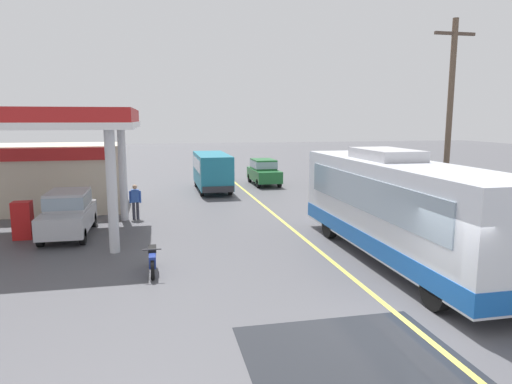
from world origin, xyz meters
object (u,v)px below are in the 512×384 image
object	(u,v)px
coach_bus_main	(398,210)
car_trailing_behind_bus	(264,171)
motorcycle_parked_forecourt	(153,259)
pedestrian_near_pump	(135,200)
car_at_pump	(68,211)
minibus_opposing_lane	(212,169)

from	to	relation	value
coach_bus_main	car_trailing_behind_bus	bearing A→B (deg)	90.86
coach_bus_main	motorcycle_parked_forecourt	xyz separation A→B (m)	(-8.00, 0.47, -1.28)
motorcycle_parked_forecourt	car_trailing_behind_bus	bearing A→B (deg)	66.75
motorcycle_parked_forecourt	pedestrian_near_pump	size ratio (longest dim) A/B	1.08
pedestrian_near_pump	car_trailing_behind_bus	size ratio (longest dim) A/B	0.40
motorcycle_parked_forecourt	pedestrian_near_pump	bearing A→B (deg)	96.01
car_at_pump	motorcycle_parked_forecourt	xyz separation A→B (m)	(3.37, -5.43, -0.57)
car_at_pump	motorcycle_parked_forecourt	size ratio (longest dim) A/B	2.33
minibus_opposing_lane	car_trailing_behind_bus	distance (m)	4.51
minibus_opposing_lane	car_trailing_behind_bus	world-z (taller)	minibus_opposing_lane
car_trailing_behind_bus	motorcycle_parked_forecourt	bearing A→B (deg)	-113.25
coach_bus_main	pedestrian_near_pump	world-z (taller)	coach_bus_main
car_at_pump	pedestrian_near_pump	size ratio (longest dim) A/B	2.53
car_trailing_behind_bus	car_at_pump	bearing A→B (deg)	-131.46
car_at_pump	car_trailing_behind_bus	world-z (taller)	same
minibus_opposing_lane	pedestrian_near_pump	xyz separation A→B (m)	(-4.58, -7.92, -0.54)
coach_bus_main	pedestrian_near_pump	bearing A→B (deg)	136.26
motorcycle_parked_forecourt	minibus_opposing_lane	bearing A→B (deg)	76.77
coach_bus_main	car_trailing_behind_bus	distance (m)	18.47
car_at_pump	minibus_opposing_lane	world-z (taller)	minibus_opposing_lane
car_trailing_behind_bus	minibus_opposing_lane	bearing A→B (deg)	-152.55
coach_bus_main	car_at_pump	distance (m)	12.83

